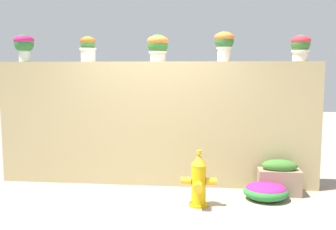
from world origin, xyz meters
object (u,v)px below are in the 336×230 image
potted_plant_0 (24,44)px  potted_plant_1 (88,47)px  potted_plant_4 (301,46)px  fire_hydrant (199,181)px  potted_plant_2 (158,46)px  flower_bush_left (266,191)px  potted_plant_3 (224,42)px  planter_box (279,178)px

potted_plant_0 → potted_plant_1: potted_plant_0 is taller
potted_plant_0 → potted_plant_4: 4.31m
potted_plant_4 → fire_hydrant: bearing=-146.4°
potted_plant_2 → flower_bush_left: bearing=-21.2°
potted_plant_0 → flower_bush_left: potted_plant_0 is taller
potted_plant_3 → fire_hydrant: 2.18m
potted_plant_1 → planter_box: bearing=-7.8°
flower_bush_left → fire_hydrant: bearing=-158.9°
potted_plant_0 → flower_bush_left: size_ratio=0.71×
potted_plant_1 → planter_box: (2.95, -0.40, -1.92)m
potted_plant_1 → flower_bush_left: potted_plant_1 is taller
potted_plant_1 → potted_plant_0: bearing=-179.4°
potted_plant_1 → flower_bush_left: size_ratio=0.65×
planter_box → potted_plant_1: bearing=172.2°
potted_plant_1 → planter_box: 3.54m
potted_plant_3 → potted_plant_1: bearing=-179.1°
potted_plant_1 → fire_hydrant: potted_plant_1 is taller
potted_plant_3 → flower_bush_left: potted_plant_3 is taller
potted_plant_0 → potted_plant_2: 2.17m
potted_plant_0 → planter_box: bearing=-5.6°
potted_plant_0 → potted_plant_2: bearing=-0.2°
potted_plant_3 → flower_bush_left: size_ratio=0.74×
potted_plant_2 → flower_bush_left: potted_plant_2 is taller
fire_hydrant → flower_bush_left: bearing=21.1°
potted_plant_4 → planter_box: 1.98m
potted_plant_2 → potted_plant_4: bearing=-0.3°
fire_hydrant → flower_bush_left: (0.93, 0.36, -0.21)m
potted_plant_3 → flower_bush_left: 2.29m
potted_plant_4 → potted_plant_1: bearing=179.4°
potted_plant_2 → potted_plant_3: (1.02, 0.05, 0.05)m
potted_plant_3 → planter_box: bearing=-28.3°
potted_plant_2 → fire_hydrant: bearing=-55.5°
potted_plant_0 → potted_plant_4: size_ratio=1.13×
potted_plant_4 → fire_hydrant: 2.54m
potted_plant_1 → potted_plant_4: bearing=-0.6°
potted_plant_0 → potted_plant_3: size_ratio=0.96×
planter_box → flower_bush_left: bearing=-132.7°
planter_box → fire_hydrant: bearing=-152.5°
flower_bush_left → planter_box: (0.22, 0.24, 0.12)m
potted_plant_2 → fire_hydrant: 2.20m
potted_plant_2 → potted_plant_4: (2.14, -0.01, -0.01)m
potted_plant_1 → fire_hydrant: size_ratio=0.53×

